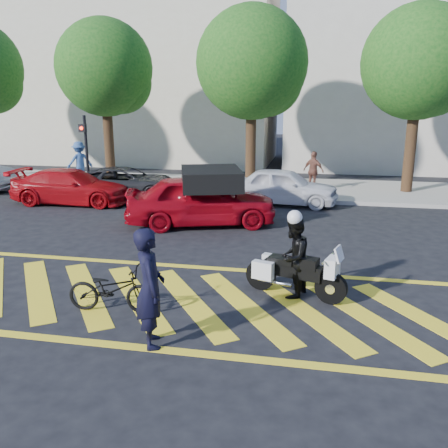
% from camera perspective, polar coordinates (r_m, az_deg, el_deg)
% --- Properties ---
extents(ground, '(90.00, 90.00, 0.00)m').
position_cam_1_polar(ground, '(9.61, -7.04, -8.95)').
color(ground, black).
rests_on(ground, ground).
extents(sidewalk, '(60.00, 5.00, 0.15)m').
position_cam_1_polar(sidewalk, '(20.87, 3.16, 4.42)').
color(sidewalk, '#9E998E').
rests_on(sidewalk, ground).
extents(crosswalk, '(12.33, 4.00, 0.01)m').
position_cam_1_polar(crosswalk, '(9.62, -7.26, -8.90)').
color(crosswalk, yellow).
rests_on(crosswalk, ground).
extents(building_left, '(16.00, 8.00, 10.00)m').
position_cam_1_polar(building_left, '(31.28, -9.56, 16.79)').
color(building_left, beige).
rests_on(building_left, ground).
extents(building_right, '(16.00, 8.00, 11.00)m').
position_cam_1_polar(building_right, '(30.02, 24.04, 16.81)').
color(building_right, beige).
rests_on(building_right, ground).
extents(tree_left, '(4.20, 4.20, 7.26)m').
position_cam_1_polar(tree_left, '(22.40, -13.79, 17.39)').
color(tree_left, black).
rests_on(tree_left, ground).
extents(tree_center, '(4.60, 4.60, 7.56)m').
position_cam_1_polar(tree_center, '(20.61, 3.76, 18.30)').
color(tree_center, black).
rests_on(tree_center, ground).
extents(tree_right, '(4.40, 4.40, 7.41)m').
position_cam_1_polar(tree_right, '(20.78, 22.69, 17.07)').
color(tree_right, black).
rests_on(tree_right, ground).
extents(signal_pole, '(0.28, 0.43, 3.20)m').
position_cam_1_polar(signal_pole, '(20.42, -16.31, 8.85)').
color(signal_pole, black).
rests_on(signal_pole, ground).
extents(officer_bike, '(0.73, 0.85, 1.96)m').
position_cam_1_polar(officer_bike, '(7.61, -8.90, -7.60)').
color(officer_bike, black).
rests_on(officer_bike, ground).
extents(bicycle, '(1.71, 0.70, 0.88)m').
position_cam_1_polar(bicycle, '(9.09, -13.31, -7.66)').
color(bicycle, black).
rests_on(bicycle, ground).
extents(police_motorcycle, '(2.06, 1.01, 0.93)m').
position_cam_1_polar(police_motorcycle, '(9.61, 8.35, -5.73)').
color(police_motorcycle, black).
rests_on(police_motorcycle, ground).
extents(officer_moto, '(0.83, 0.95, 1.64)m').
position_cam_1_polar(officer_moto, '(9.50, 8.33, -3.98)').
color(officer_moto, black).
rests_on(officer_moto, ground).
extents(red_convertible, '(5.00, 3.16, 1.59)m').
position_cam_1_polar(red_convertible, '(14.79, -2.79, 2.90)').
color(red_convertible, '#9B0712').
rests_on(red_convertible, ground).
extents(parked_left, '(4.55, 2.03, 1.30)m').
position_cam_1_polar(parked_left, '(18.76, -17.89, 4.31)').
color(parked_left, '#A80A10').
rests_on(parked_left, ground).
extents(parked_mid_left, '(4.60, 2.53, 1.22)m').
position_cam_1_polar(parked_mid_left, '(19.32, -11.72, 4.89)').
color(parked_mid_left, black).
rests_on(parked_mid_left, ground).
extents(parked_mid_right, '(4.15, 2.00, 1.36)m').
position_cam_1_polar(parked_mid_right, '(17.86, 7.20, 4.52)').
color(parked_mid_right, silver).
rests_on(parked_mid_right, ground).
extents(pedestrian_left, '(1.31, 1.30, 1.81)m').
position_cam_1_polar(pedestrian_left, '(22.83, -16.97, 7.20)').
color(pedestrian_left, '#375A98').
rests_on(pedestrian_left, sidewalk).
extents(pedestrian_right, '(1.01, 0.82, 1.61)m').
position_cam_1_polar(pedestrian_right, '(20.04, 10.71, 6.30)').
color(pedestrian_right, brown).
rests_on(pedestrian_right, sidewalk).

